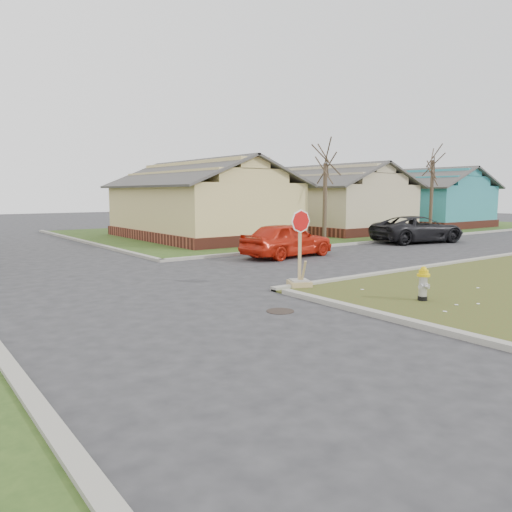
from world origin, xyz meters
TOP-DOWN VIEW (x-y plane):
  - ground at (0.00, 0.00)m, footprint 120.00×120.00m
  - verge_far_right at (22.00, 18.00)m, footprint 37.00×19.00m
  - curbs at (0.00, 5.00)m, footprint 80.00×40.00m
  - manhole at (2.20, -0.50)m, footprint 0.64×0.64m
  - side_house_yellow at (10.00, 16.50)m, footprint 7.60×11.60m
  - side_house_tan at (20.00, 16.50)m, footprint 7.60×11.60m
  - side_house_teal at (30.00, 16.50)m, footprint 7.60×11.60m
  - tree_mid_right at (14.00, 10.20)m, footprint 0.22×0.22m
  - tree_far_right at (24.00, 10.50)m, footprint 0.22×0.22m
  - fire_hydrant at (5.65, -1.87)m, footprint 0.32×0.32m
  - stop_sign at (4.45, 1.39)m, footprint 0.62×0.61m
  - red_sedan at (8.60, 6.88)m, footprint 4.46×2.13m
  - dark_pickup at (18.29, 7.38)m, footprint 5.59×3.44m

SIDE VIEW (x-z plane):
  - ground at x=0.00m, z-range 0.00..0.00m
  - curbs at x=0.00m, z-range -0.06..0.06m
  - manhole at x=2.20m, z-range 0.00..0.01m
  - verge_far_right at x=22.00m, z-range 0.00..0.05m
  - fire_hydrant at x=5.65m, z-range 0.09..0.95m
  - stop_sign at x=4.45m, z-range -0.57..1.62m
  - dark_pickup at x=18.29m, z-range 0.00..1.44m
  - red_sedan at x=8.60m, z-range 0.00..1.47m
  - tree_mid_right at x=14.00m, z-range 0.05..4.25m
  - side_house_yellow at x=10.00m, z-range -0.16..4.54m
  - side_house_tan at x=20.00m, z-range -0.16..4.54m
  - side_house_teal at x=30.00m, z-range -0.16..4.54m
  - tree_far_right at x=24.00m, z-range 0.05..4.81m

